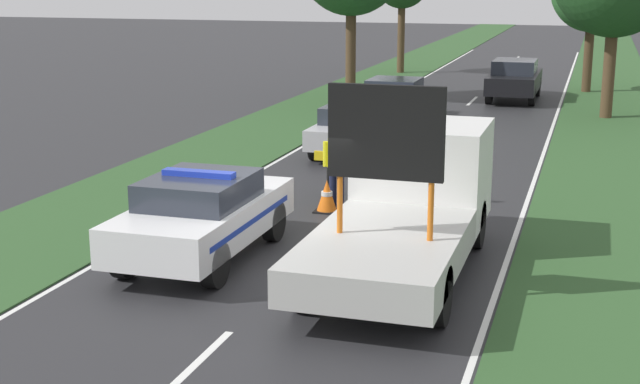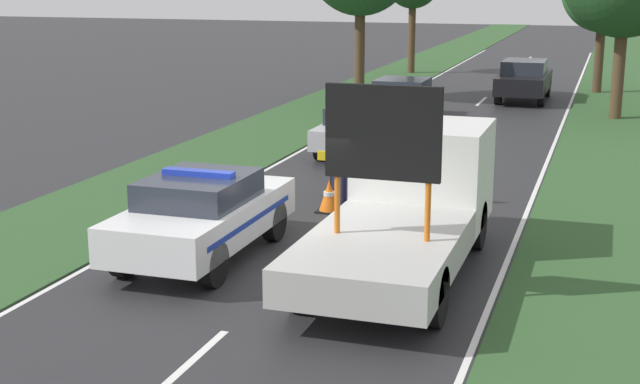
% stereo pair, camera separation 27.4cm
% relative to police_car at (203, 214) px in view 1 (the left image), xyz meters
% --- Properties ---
extents(ground_plane, '(160.00, 160.00, 0.00)m').
position_rel_police_car_xyz_m(ground_plane, '(1.75, -0.22, -0.80)').
color(ground_plane, '#28282B').
extents(lane_markings, '(6.92, 65.92, 0.01)m').
position_rel_police_car_xyz_m(lane_markings, '(1.75, 13.77, -0.80)').
color(lane_markings, silver).
rests_on(lane_markings, ground).
extents(grass_verge_left, '(3.63, 120.00, 0.03)m').
position_rel_police_car_xyz_m(grass_verge_left, '(-3.57, 19.78, -0.79)').
color(grass_verge_left, '#2D5128').
rests_on(grass_verge_left, ground).
extents(grass_verge_right, '(3.63, 120.00, 0.03)m').
position_rel_police_car_xyz_m(grass_verge_right, '(7.08, 19.78, -0.79)').
color(grass_verge_right, '#2D5128').
rests_on(grass_verge_right, ground).
extents(police_car, '(1.87, 4.49, 1.61)m').
position_rel_police_car_xyz_m(police_car, '(0.00, 0.00, 0.00)').
color(police_car, white).
rests_on(police_car, ground).
extents(work_truck, '(2.28, 6.26, 3.33)m').
position_rel_police_car_xyz_m(work_truck, '(3.51, 0.87, 0.32)').
color(work_truck, white).
rests_on(work_truck, ground).
extents(road_barrier, '(3.23, 0.08, 1.01)m').
position_rel_police_car_xyz_m(road_barrier, '(2.05, 5.12, 0.04)').
color(road_barrier, black).
rests_on(road_barrier, ground).
extents(police_officer, '(0.61, 0.39, 1.71)m').
position_rel_police_car_xyz_m(police_officer, '(1.22, 4.24, 0.21)').
color(police_officer, '#191E38').
rests_on(police_officer, ground).
extents(pedestrian_civilian, '(0.56, 0.35, 1.55)m').
position_rel_police_car_xyz_m(pedestrian_civilian, '(2.57, 4.13, 0.11)').
color(pedestrian_civilian, '#232326').
rests_on(pedestrian_civilian, ground).
extents(traffic_cone_near_police, '(0.50, 0.50, 0.69)m').
position_rel_police_car_xyz_m(traffic_cone_near_police, '(1.16, 3.72, -0.46)').
color(traffic_cone_near_police, black).
rests_on(traffic_cone_near_police, ground).
extents(traffic_cone_centre_front, '(0.44, 0.44, 0.61)m').
position_rel_police_car_xyz_m(traffic_cone_centre_front, '(2.08, 5.65, -0.50)').
color(traffic_cone_centre_front, black).
rests_on(traffic_cone_centre_front, ground).
extents(traffic_cone_near_truck, '(0.38, 0.38, 0.53)m').
position_rel_police_car_xyz_m(traffic_cone_near_truck, '(-0.12, 2.70, -0.54)').
color(traffic_cone_near_truck, black).
rests_on(traffic_cone_near_truck, ground).
extents(traffic_cone_behind_barrier, '(0.37, 0.37, 0.52)m').
position_rel_police_car_xyz_m(traffic_cone_behind_barrier, '(1.90, 4.57, -0.55)').
color(traffic_cone_behind_barrier, black).
rests_on(traffic_cone_behind_barrier, ground).
extents(traffic_cone_lane_edge, '(0.46, 0.46, 0.63)m').
position_rel_police_car_xyz_m(traffic_cone_lane_edge, '(-0.73, 4.24, -0.49)').
color(traffic_cone_lane_edge, black).
rests_on(traffic_cone_lane_edge, ground).
extents(queued_car_sedan_silver, '(1.72, 4.06, 1.38)m').
position_rel_police_car_xyz_m(queued_car_sedan_silver, '(0.04, 10.04, -0.07)').
color(queued_car_sedan_silver, '#B2B2B7').
rests_on(queued_car_sedan_silver, ground).
extents(queued_car_hatch_blue, '(1.93, 4.01, 1.43)m').
position_rel_police_car_xyz_m(queued_car_hatch_blue, '(-0.20, 16.36, -0.06)').
color(queued_car_hatch_blue, navy).
rests_on(queued_car_hatch_blue, ground).
extents(queued_car_sedan_black, '(1.87, 4.70, 1.63)m').
position_rel_police_car_xyz_m(queued_car_sedan_black, '(3.30, 22.61, 0.05)').
color(queued_car_sedan_black, black).
rests_on(queued_car_sedan_black, ground).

